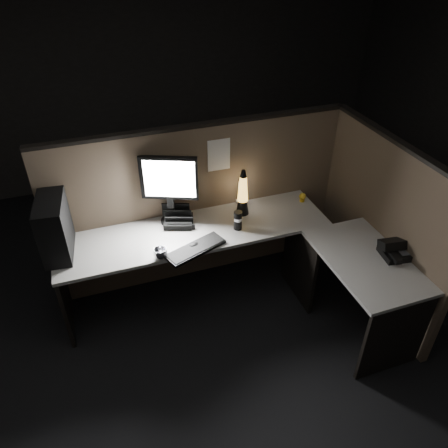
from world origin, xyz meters
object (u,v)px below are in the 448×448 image
object	(u,v)px
pc_tower	(55,227)
monitor	(169,184)
keyboard	(196,249)
lava_lamp	(243,196)
desk_phone	(396,249)

from	to	relation	value
pc_tower	monitor	world-z (taller)	monitor
keyboard	lava_lamp	distance (m)	0.68
monitor	desk_phone	size ratio (longest dim) A/B	2.33
lava_lamp	desk_phone	world-z (taller)	lava_lamp
pc_tower	monitor	bearing A→B (deg)	14.04
monitor	lava_lamp	xyz separation A→B (m)	(0.61, -0.09, -0.19)
pc_tower	monitor	distance (m)	0.95
lava_lamp	pc_tower	bearing A→B (deg)	-178.60
pc_tower	lava_lamp	bearing A→B (deg)	7.54
pc_tower	keyboard	distance (m)	1.08
pc_tower	lava_lamp	distance (m)	1.55
desk_phone	lava_lamp	bearing A→B (deg)	142.24
pc_tower	desk_phone	xyz separation A→B (m)	(2.46, -0.90, -0.18)
monitor	desk_phone	distance (m)	1.87
keyboard	lava_lamp	bearing A→B (deg)	14.09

